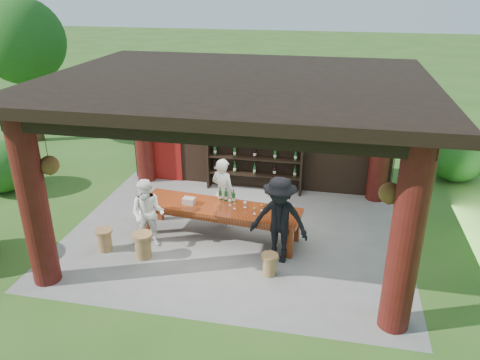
% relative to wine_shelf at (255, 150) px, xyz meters
% --- Properties ---
extents(ground, '(90.00, 90.00, 0.00)m').
position_rel_wine_shelf_xyz_m(ground, '(0.03, -2.45, -1.13)').
color(ground, '#2D5119').
rests_on(ground, ground).
extents(pavilion, '(7.50, 6.00, 3.60)m').
position_rel_wine_shelf_xyz_m(pavilion, '(0.02, -2.02, 1.00)').
color(pavilion, slate).
rests_on(pavilion, ground).
extents(wine_shelf, '(2.55, 0.39, 2.24)m').
position_rel_wine_shelf_xyz_m(wine_shelf, '(0.00, 0.00, 0.00)').
color(wine_shelf, black).
rests_on(wine_shelf, ground).
extents(tasting_table, '(3.57, 1.25, 0.75)m').
position_rel_wine_shelf_xyz_m(tasting_table, '(-0.29, -2.63, -0.49)').
color(tasting_table, '#63250E').
rests_on(tasting_table, ground).
extents(stool_near_left, '(0.41, 0.41, 0.54)m').
position_rel_wine_shelf_xyz_m(stool_near_left, '(-1.64, -3.75, -0.84)').
color(stool_near_left, brown).
rests_on(stool_near_left, ground).
extents(stool_near_right, '(0.33, 0.33, 0.44)m').
position_rel_wine_shelf_xyz_m(stool_near_right, '(0.98, -3.83, -0.90)').
color(stool_near_right, brown).
rests_on(stool_near_right, ground).
extents(stool_far_left, '(0.37, 0.37, 0.48)m').
position_rel_wine_shelf_xyz_m(stool_far_left, '(-2.53, -3.66, -0.87)').
color(stool_far_left, brown).
rests_on(stool_far_left, ground).
extents(host, '(0.70, 0.59, 1.63)m').
position_rel_wine_shelf_xyz_m(host, '(-0.36, -2.07, -0.31)').
color(host, silver).
rests_on(host, ground).
extents(guest_woman, '(0.77, 0.62, 1.50)m').
position_rel_wine_shelf_xyz_m(guest_woman, '(-1.69, -3.27, -0.37)').
color(guest_woman, white).
rests_on(guest_woman, ground).
extents(guest_man, '(1.24, 0.82, 1.81)m').
position_rel_wine_shelf_xyz_m(guest_man, '(1.07, -3.28, -0.22)').
color(guest_man, black).
rests_on(guest_man, ground).
extents(table_bottles, '(0.40, 0.15, 0.31)m').
position_rel_wine_shelf_xyz_m(table_bottles, '(-0.21, -2.35, -0.22)').
color(table_bottles, '#194C1E').
rests_on(table_bottles, tasting_table).
extents(table_glasses, '(0.78, 0.35, 0.15)m').
position_rel_wine_shelf_xyz_m(table_glasses, '(0.26, -2.65, -0.30)').
color(table_glasses, silver).
rests_on(table_glasses, tasting_table).
extents(napkin_basket, '(0.28, 0.21, 0.14)m').
position_rel_wine_shelf_xyz_m(napkin_basket, '(-0.98, -2.65, -0.31)').
color(napkin_basket, '#BF6672').
rests_on(napkin_basket, tasting_table).
extents(shrubs, '(15.15, 8.14, 1.36)m').
position_rel_wine_shelf_xyz_m(shrubs, '(1.08, -1.95, -0.56)').
color(shrubs, '#194C14').
rests_on(shrubs, ground).
extents(trees, '(20.97, 10.23, 4.80)m').
position_rel_wine_shelf_xyz_m(trees, '(3.80, -0.35, 2.24)').
color(trees, '#3F2819').
rests_on(trees, ground).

